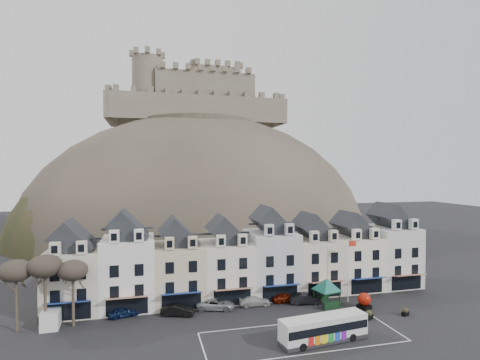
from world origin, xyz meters
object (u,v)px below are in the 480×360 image
Objects in this scene: car_navy at (123,312)px; car_silver at (216,304)px; flagpole at (349,266)px; white_van at (52,316)px; car_maroon at (285,297)px; car_charcoal at (305,299)px; car_black at (178,310)px; bus_shelter at (327,285)px; bus at (324,328)px; car_white at (254,301)px; red_buoy at (364,301)px.

car_silver reaches higher than car_navy.
white_van is at bearing 177.80° from flagpole.
car_charcoal is (2.43, -1.36, 0.03)m from car_maroon.
car_black is 5.14m from car_silver.
car_silver is at bearing 158.78° from bus_shelter.
car_white is (-4.17, 12.15, -0.90)m from bus.
bus is 2.39× the size of car_black.
car_navy is 24.08m from car_charcoal.
flagpole is at bearing -94.77° from car_white.
bus_shelter is 1.34× the size of car_charcoal.
red_buoy is at bearing -9.79° from white_van.
bus reaches higher than car_white.
red_buoy is 24.51m from car_black.
car_black is at bearing 135.88° from bus.
car_white is at bearing -104.88° from car_navy.
car_maroon is 0.93× the size of car_charcoal.
car_white is at bearing 102.06° from bus.
bus_shelter is at bearing -120.48° from car_maroon.
bus is at bearing -158.25° from car_white.
car_maroon is (-4.88, 2.82, -2.23)m from bus_shelter.
white_van is 14.74m from car_black.
car_maroon is (0.40, 12.38, -0.85)m from bus.
white_van reaches higher than car_maroon.
bus reaches higher than white_van.
white_van is at bearing 79.63° from car_navy.
flagpole is 2.00× the size of car_white.
car_navy is at bearing 142.85° from bus.
bus is 12.87m from car_white.
red_buoy is at bearing -105.94° from car_white.
car_maroon is 2.79m from car_charcoal.
white_van reaches higher than car_white.
car_black is (6.65, -1.31, 0.05)m from car_navy.
car_charcoal is at bearing -79.71° from car_silver.
bus_shelter is at bearing -108.94° from car_charcoal.
flagpole is at bearing 0.64° from bus_shelter.
car_white is (10.40, 1.07, -0.05)m from car_black.
car_silver is at bearing 121.38° from bus.
flagpole is (-0.60, 2.93, 3.94)m from red_buoy.
car_charcoal is (17.39, -0.05, 0.02)m from car_black.
car_white is at bearing 92.64° from car_charcoal.
car_black reaches higher than car_maroon.
car_maroon is (4.56, 0.24, 0.05)m from car_white.
flagpole reaches higher than car_navy.
bus is 1.14× the size of flagpole.
bus is at bearing -109.04° from car_black.
car_navy is 0.76× the size of car_silver.
white_van is 29.69m from car_maroon.
car_charcoal is at bearing -4.83° from white_van.
bus is 15.40m from car_silver.
car_black is 1.04× the size of car_maroon.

